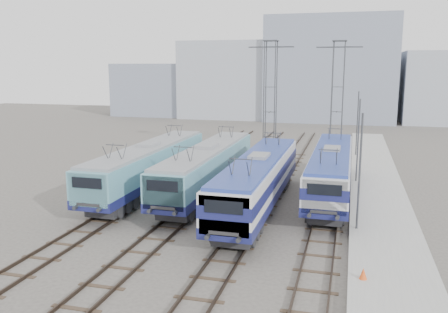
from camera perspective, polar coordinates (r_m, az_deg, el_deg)
ground at (r=28.21m, az=-2.32°, el=-8.99°), size 160.00×160.00×0.00m
platform at (r=34.67m, az=18.26°, el=-5.48°), size 4.00×70.00×0.30m
locomotive_far_left at (r=36.45m, az=-9.09°, el=-0.93°), size 2.81×17.75×3.34m
locomotive_center_left at (r=35.36m, az=-2.07°, el=-1.19°), size 2.79×17.64×3.32m
locomotive_center_right at (r=31.38m, az=4.15°, el=-2.61°), size 2.83×17.86×3.36m
locomotive_far_right at (r=35.43m, az=12.78°, el=-1.37°), size 2.76×17.46×3.28m
catenary_tower_west at (r=48.06m, az=5.57°, el=7.30°), size 4.50×1.20×12.00m
catenary_tower_east at (r=49.41m, az=13.48°, el=7.15°), size 4.50×1.20×12.00m
mast_front at (r=27.97m, az=15.99°, el=-2.11°), size 0.12×0.12×7.00m
mast_mid at (r=39.77m, az=15.82°, el=1.65°), size 0.12×0.12×7.00m
mast_rear at (r=51.66m, az=15.73°, el=3.69°), size 0.12×0.12×7.00m
safety_cone at (r=22.38m, az=16.41°, el=-13.35°), size 0.34×0.34×0.51m
building_west at (r=90.07m, az=1.02°, el=9.20°), size 18.00×12.00×14.00m
building_center at (r=87.39m, az=12.73°, el=10.20°), size 22.00×14.00×18.00m
building_far_west at (r=95.33m, az=-8.44°, el=7.97°), size 14.00×10.00×10.00m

